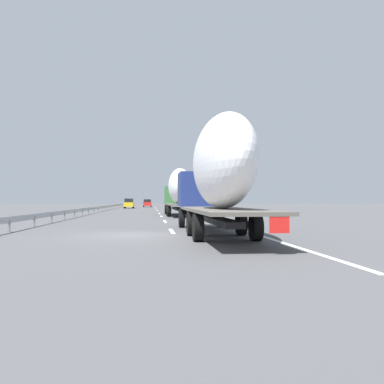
% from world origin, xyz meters
% --- Properties ---
extents(ground_plane, '(260.00, 260.00, 0.00)m').
position_xyz_m(ground_plane, '(40.00, 0.00, 0.00)').
color(ground_plane, '#4C4C4F').
extents(lane_stripe_0, '(3.20, 0.20, 0.01)m').
position_xyz_m(lane_stripe_0, '(2.00, -1.80, 0.00)').
color(lane_stripe_0, white).
rests_on(lane_stripe_0, ground_plane).
extents(lane_stripe_1, '(3.20, 0.20, 0.01)m').
position_xyz_m(lane_stripe_1, '(11.17, -1.80, 0.00)').
color(lane_stripe_1, white).
rests_on(lane_stripe_1, ground_plane).
extents(lane_stripe_2, '(3.20, 0.20, 0.01)m').
position_xyz_m(lane_stripe_2, '(20.47, -1.80, 0.00)').
color(lane_stripe_2, white).
rests_on(lane_stripe_2, ground_plane).
extents(lane_stripe_3, '(3.20, 0.20, 0.01)m').
position_xyz_m(lane_stripe_3, '(29.12, -1.80, 0.00)').
color(lane_stripe_3, white).
rests_on(lane_stripe_3, ground_plane).
extents(lane_stripe_4, '(3.20, 0.20, 0.01)m').
position_xyz_m(lane_stripe_4, '(42.74, -1.80, 0.00)').
color(lane_stripe_4, white).
rests_on(lane_stripe_4, ground_plane).
extents(lane_stripe_5, '(3.20, 0.20, 0.01)m').
position_xyz_m(lane_stripe_5, '(55.98, -1.80, 0.00)').
color(lane_stripe_5, white).
rests_on(lane_stripe_5, ground_plane).
extents(lane_stripe_6, '(3.20, 0.20, 0.01)m').
position_xyz_m(lane_stripe_6, '(67.27, -1.80, 0.00)').
color(lane_stripe_6, white).
rests_on(lane_stripe_6, ground_plane).
extents(lane_stripe_7, '(3.20, 0.20, 0.01)m').
position_xyz_m(lane_stripe_7, '(68.28, -1.80, 0.00)').
color(lane_stripe_7, white).
rests_on(lane_stripe_7, ground_plane).
extents(lane_stripe_8, '(3.20, 0.20, 0.01)m').
position_xyz_m(lane_stripe_8, '(72.24, -1.80, 0.00)').
color(lane_stripe_8, white).
rests_on(lane_stripe_8, ground_plane).
extents(lane_stripe_9, '(3.20, 0.20, 0.01)m').
position_xyz_m(lane_stripe_9, '(74.86, -1.80, 0.00)').
color(lane_stripe_9, white).
rests_on(lane_stripe_9, ground_plane).
extents(edge_line_right, '(110.00, 0.20, 0.01)m').
position_xyz_m(edge_line_right, '(45.00, -5.50, 0.00)').
color(edge_line_right, white).
rests_on(edge_line_right, ground_plane).
extents(truck_lead, '(13.68, 2.55, 4.67)m').
position_xyz_m(truck_lead, '(21.87, -3.60, 2.61)').
color(truck_lead, '#387038').
rests_on(truck_lead, ground_plane).
extents(truck_trailing, '(14.30, 2.55, 4.92)m').
position_xyz_m(truck_trailing, '(-0.97, -3.60, 2.73)').
color(truck_trailing, navy).
rests_on(truck_trailing, ground_plane).
extents(car_yellow_coupe, '(4.78, 1.85, 1.90)m').
position_xyz_m(car_yellow_coupe, '(60.45, 3.39, 0.95)').
color(car_yellow_coupe, gold).
rests_on(car_yellow_coupe, ground_plane).
extents(car_red_compact, '(4.77, 1.91, 1.79)m').
position_xyz_m(car_red_compact, '(74.93, -0.08, 0.92)').
color(car_red_compact, red).
rests_on(car_red_compact, ground_plane).
extents(road_sign, '(0.10, 0.90, 3.26)m').
position_xyz_m(road_sign, '(36.13, -6.70, 2.25)').
color(road_sign, gray).
rests_on(road_sign, ground_plane).
extents(tree_0, '(3.52, 3.52, 5.93)m').
position_xyz_m(tree_0, '(75.11, -11.75, 3.66)').
color(tree_0, '#472D19').
rests_on(tree_0, ground_plane).
extents(tree_1, '(2.69, 2.69, 7.08)m').
position_xyz_m(tree_1, '(55.31, -11.01, 4.31)').
color(tree_1, '#472D19').
rests_on(tree_1, ground_plane).
extents(tree_2, '(2.86, 2.86, 5.02)m').
position_xyz_m(tree_2, '(39.18, -10.72, 3.11)').
color(tree_2, '#472D19').
rests_on(tree_2, ground_plane).
extents(guardrail_median, '(94.00, 0.10, 0.76)m').
position_xyz_m(guardrail_median, '(43.00, 6.00, 0.58)').
color(guardrail_median, '#9EA0A5').
rests_on(guardrail_median, ground_plane).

